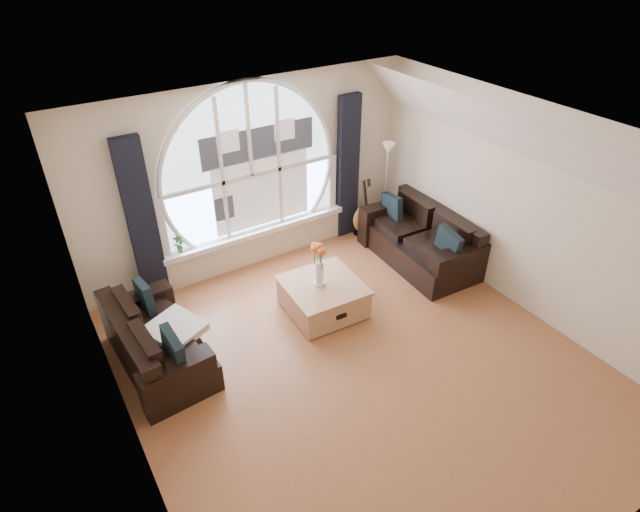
# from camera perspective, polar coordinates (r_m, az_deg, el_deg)

# --- Properties ---
(ground) EXTENTS (5.00, 5.50, 0.01)m
(ground) POSITION_cam_1_polar(r_m,az_deg,el_deg) (6.23, 4.51, -12.00)
(ground) COLOR brown
(ground) RESTS_ON ground
(ceiling) EXTENTS (5.00, 5.50, 0.01)m
(ceiling) POSITION_cam_1_polar(r_m,az_deg,el_deg) (4.71, 5.96, 11.70)
(ceiling) COLOR silver
(ceiling) RESTS_ON ground
(wall_back) EXTENTS (5.00, 0.01, 2.70)m
(wall_back) POSITION_cam_1_polar(r_m,az_deg,el_deg) (7.43, -7.71, 8.63)
(wall_back) COLOR beige
(wall_back) RESTS_ON ground
(wall_front) EXTENTS (5.00, 0.01, 2.70)m
(wall_front) POSITION_cam_1_polar(r_m,az_deg,el_deg) (4.17, 29.81, -20.40)
(wall_front) COLOR beige
(wall_front) RESTS_ON ground
(wall_left) EXTENTS (0.01, 5.50, 2.70)m
(wall_left) POSITION_cam_1_polar(r_m,az_deg,el_deg) (4.62, -21.18, -11.30)
(wall_left) COLOR beige
(wall_left) RESTS_ON ground
(wall_right) EXTENTS (0.01, 5.50, 2.70)m
(wall_right) POSITION_cam_1_polar(r_m,az_deg,el_deg) (6.97, 21.93, 4.65)
(wall_right) COLOR beige
(wall_right) RESTS_ON ground
(attic_slope) EXTENTS (0.92, 5.50, 0.72)m
(attic_slope) POSITION_cam_1_polar(r_m,az_deg,el_deg) (6.35, 22.12, 11.90)
(attic_slope) COLOR silver
(attic_slope) RESTS_ON ground
(arched_window) EXTENTS (2.60, 0.06, 2.15)m
(arched_window) POSITION_cam_1_polar(r_m,az_deg,el_deg) (7.29, -7.77, 10.51)
(arched_window) COLOR silver
(arched_window) RESTS_ON wall_back
(window_sill) EXTENTS (2.90, 0.22, 0.08)m
(window_sill) POSITION_cam_1_polar(r_m,az_deg,el_deg) (7.73, -6.93, 2.72)
(window_sill) COLOR white
(window_sill) RESTS_ON wall_back
(window_frame) EXTENTS (2.76, 0.08, 2.15)m
(window_frame) POSITION_cam_1_polar(r_m,az_deg,el_deg) (7.27, -7.67, 10.43)
(window_frame) COLOR white
(window_frame) RESTS_ON wall_back
(neighbor_house) EXTENTS (1.70, 0.02, 1.50)m
(neighbor_house) POSITION_cam_1_polar(r_m,az_deg,el_deg) (7.38, -6.58, 9.84)
(neighbor_house) COLOR silver
(neighbor_house) RESTS_ON wall_back
(curtain_left) EXTENTS (0.35, 0.12, 2.30)m
(curtain_left) POSITION_cam_1_polar(r_m,az_deg,el_deg) (6.99, -19.05, 3.46)
(curtain_left) COLOR black
(curtain_left) RESTS_ON ground
(curtain_right) EXTENTS (0.35, 0.12, 2.30)m
(curtain_right) POSITION_cam_1_polar(r_m,az_deg,el_deg) (8.14, 3.09, 9.63)
(curtain_right) COLOR black
(curtain_right) RESTS_ON ground
(sofa_left) EXTENTS (0.92, 1.68, 0.72)m
(sofa_left) POSITION_cam_1_polar(r_m,az_deg,el_deg) (6.27, -17.54, -8.52)
(sofa_left) COLOR black
(sofa_left) RESTS_ON ground
(sofa_right) EXTENTS (1.02, 1.88, 0.81)m
(sofa_right) POSITION_cam_1_polar(r_m,az_deg,el_deg) (7.86, 10.91, 1.93)
(sofa_right) COLOR black
(sofa_right) RESTS_ON ground
(coffee_chest) EXTENTS (1.02, 1.02, 0.47)m
(coffee_chest) POSITION_cam_1_polar(r_m,az_deg,el_deg) (6.83, 0.33, -4.43)
(coffee_chest) COLOR #A5754D
(coffee_chest) RESTS_ON ground
(throw_blanket) EXTENTS (0.73, 0.73, 0.10)m
(throw_blanket) POSITION_cam_1_polar(r_m,az_deg,el_deg) (6.16, -15.69, -7.75)
(throw_blanket) COLOR silver
(throw_blanket) RESTS_ON sofa_left
(vase_flowers) EXTENTS (0.24, 0.24, 0.70)m
(vase_flowers) POSITION_cam_1_polar(r_m,az_deg,el_deg) (6.49, -0.06, -0.34)
(vase_flowers) COLOR white
(vase_flowers) RESTS_ON coffee_chest
(floor_lamp) EXTENTS (0.24, 0.24, 1.60)m
(floor_lamp) POSITION_cam_1_polar(r_m,az_deg,el_deg) (8.25, 7.21, 7.07)
(floor_lamp) COLOR #B2B2B2
(floor_lamp) RESTS_ON ground
(guitar) EXTENTS (0.37, 0.26, 1.06)m
(guitar) POSITION_cam_1_polar(r_m,az_deg,el_deg) (8.33, 4.76, 5.41)
(guitar) COLOR olive
(guitar) RESTS_ON ground
(potted_plant) EXTENTS (0.15, 0.11, 0.27)m
(potted_plant) POSITION_cam_1_polar(r_m,az_deg,el_deg) (7.31, -15.32, 1.32)
(potted_plant) COLOR #1E6023
(potted_plant) RESTS_ON window_sill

